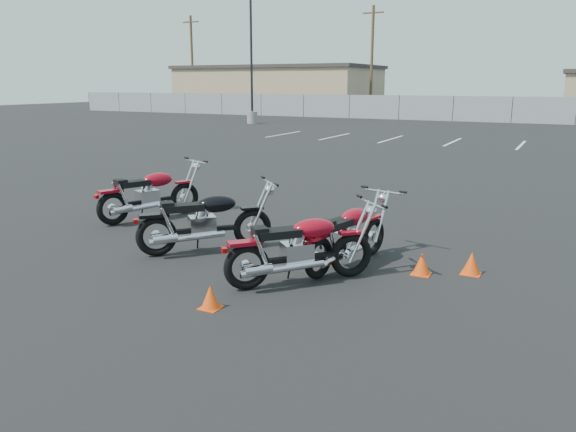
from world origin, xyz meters
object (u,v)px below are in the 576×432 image
at_px(motorcycle_third_red, 300,248).
at_px(motorcycle_rear_red, 348,236).
at_px(motorcycle_second_black, 205,221).
at_px(motorcycle_front_red, 150,194).

height_order(motorcycle_third_red, motorcycle_rear_red, motorcycle_third_red).
relative_size(motorcycle_second_black, motorcycle_rear_red, 0.92).
height_order(motorcycle_front_red, motorcycle_third_red, motorcycle_front_red).
bearing_deg(motorcycle_front_red, motorcycle_second_black, -30.37).
distance_m(motorcycle_front_red, motorcycle_third_red, 4.83).
bearing_deg(motorcycle_second_black, motorcycle_front_red, 149.63).
distance_m(motorcycle_third_red, motorcycle_rear_red, 1.05).
height_order(motorcycle_second_black, motorcycle_third_red, motorcycle_second_black).
relative_size(motorcycle_second_black, motorcycle_third_red, 1.02).
bearing_deg(motorcycle_front_red, motorcycle_third_red, -24.63).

